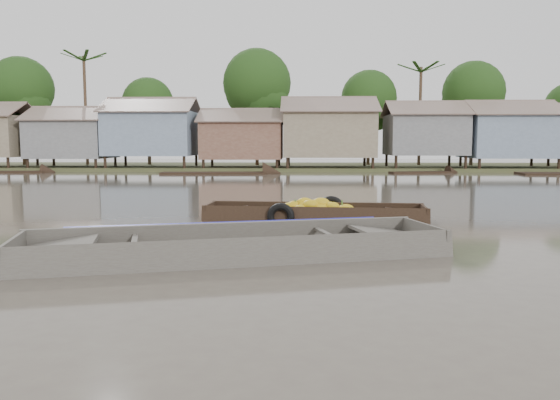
{
  "coord_description": "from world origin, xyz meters",
  "views": [
    {
      "loc": [
        0.23,
        -10.79,
        2.03
      ],
      "look_at": [
        -0.14,
        0.92,
        0.8
      ],
      "focal_mm": 35.0,
      "sensor_mm": 36.0,
      "label": 1
    }
  ],
  "objects": [
    {
      "name": "banana_boat",
      "position": [
        0.62,
        3.55,
        0.17
      ],
      "size": [
        5.89,
        1.87,
        0.84
      ],
      "rotation": [
        0.0,
        0.0,
        -0.08
      ],
      "color": "black",
      "rests_on": "ground"
    },
    {
      "name": "ground",
      "position": [
        0.0,
        0.0,
        0.0
      ],
      "size": [
        120.0,
        120.0,
        0.0
      ],
      "primitive_type": "plane",
      "color": "#4F463D",
      "rests_on": "ground"
    },
    {
      "name": "riverbank",
      "position": [
        3.03,
        31.86,
        3.07
      ],
      "size": [
        120.0,
        12.47,
        10.22
      ],
      "color": "#384723",
      "rests_on": "ground"
    },
    {
      "name": "viewer_boat",
      "position": [
        -0.86,
        -1.11,
        0.06
      ],
      "size": [
        7.82,
        3.86,
        0.61
      ],
      "rotation": [
        0.0,
        0.0,
        0.26
      ],
      "color": "#47413C",
      "rests_on": "ground"
    },
    {
      "name": "distant_boats",
      "position": [
        8.32,
        23.44,
        -0.05
      ],
      "size": [
        47.55,
        14.29,
        0.35
      ],
      "color": "black",
      "rests_on": "ground"
    }
  ]
}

